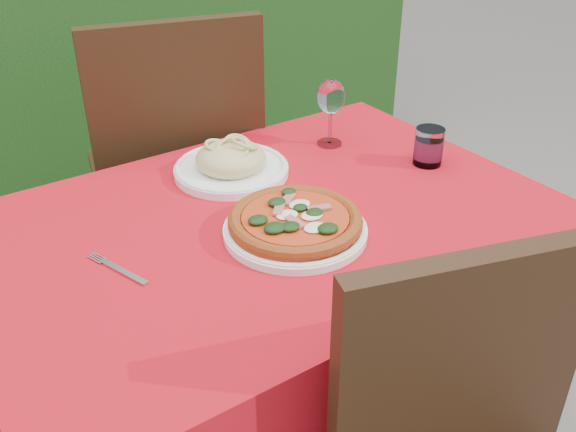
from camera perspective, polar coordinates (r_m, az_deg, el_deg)
hedge at (r=2.71m, az=-20.84°, el=17.04°), size 3.20×0.55×1.78m
dining_table at (r=1.49m, az=-1.73°, el=-5.08°), size 1.26×0.86×0.75m
chair_far at (r=1.99m, az=-9.91°, el=4.63°), size 0.58×0.58×1.07m
pizza_plate at (r=1.33m, az=0.65°, el=-0.67°), size 0.36×0.36×0.06m
pasta_plate at (r=1.59m, az=-5.09°, el=4.69°), size 0.28×0.28×0.08m
water_glass at (r=1.66m, az=12.38°, el=5.92°), size 0.07×0.07×0.10m
wine_glass at (r=1.71m, az=3.84°, el=10.29°), size 0.07×0.07×0.18m
fork at (r=1.27m, az=-14.41°, el=-4.82°), size 0.08×0.17×0.00m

